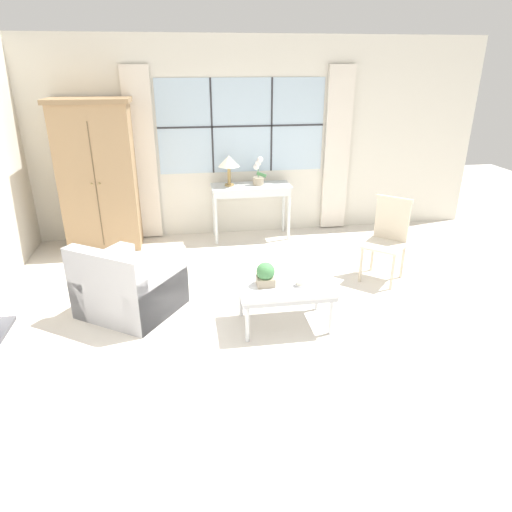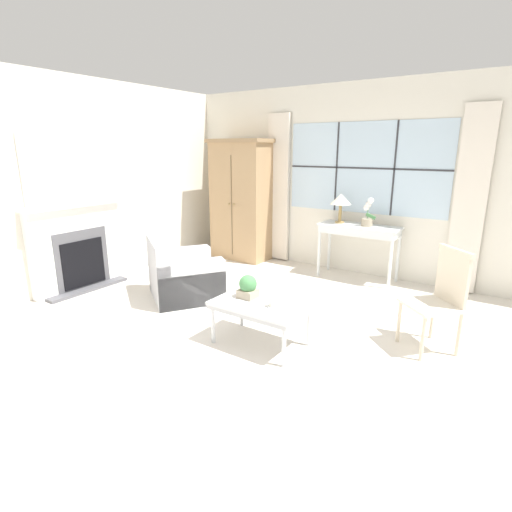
% 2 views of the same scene
% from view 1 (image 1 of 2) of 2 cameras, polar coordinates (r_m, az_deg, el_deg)
% --- Properties ---
extents(ground_plane, '(14.00, 14.00, 0.00)m').
position_cam_1_polar(ground_plane, '(4.50, 3.42, -9.85)').
color(ground_plane, silver).
extents(wall_back_windowed, '(7.20, 0.14, 2.80)m').
position_cam_1_polar(wall_back_windowed, '(6.84, -1.77, 14.24)').
color(wall_back_windowed, silver).
rests_on(wall_back_windowed, ground_plane).
extents(armoire, '(1.06, 0.59, 2.02)m').
position_cam_1_polar(armoire, '(6.63, -19.10, 9.42)').
color(armoire, tan).
rests_on(armoire, ground_plane).
extents(console_table, '(1.15, 0.45, 0.80)m').
position_cam_1_polar(console_table, '(6.70, -0.65, 8.08)').
color(console_table, silver).
rests_on(console_table, ground_plane).
extents(table_lamp, '(0.30, 0.30, 0.43)m').
position_cam_1_polar(table_lamp, '(6.57, -3.42, 11.64)').
color(table_lamp, '#9E7F47').
rests_on(table_lamp, console_table).
extents(potted_orchid, '(0.20, 0.16, 0.40)m').
position_cam_1_polar(potted_orchid, '(6.65, 0.29, 10.26)').
color(potted_orchid, tan).
rests_on(potted_orchid, console_table).
extents(armchair_upholstered, '(1.20, 1.19, 0.78)m').
position_cam_1_polar(armchair_upholstered, '(4.95, -15.63, -3.86)').
color(armchair_upholstered, '#B2B2B7').
rests_on(armchair_upholstered, ground_plane).
extents(side_chair_wooden, '(0.62, 0.62, 0.99)m').
position_cam_1_polar(side_chair_wooden, '(5.65, 16.16, 2.61)').
color(side_chair_wooden, beige).
rests_on(side_chair_wooden, ground_plane).
extents(coffee_table, '(0.91, 0.58, 0.44)m').
position_cam_1_polar(coffee_table, '(4.48, 3.63, -4.26)').
color(coffee_table, silver).
rests_on(coffee_table, ground_plane).
extents(potted_plant_small, '(0.18, 0.18, 0.23)m').
position_cam_1_polar(potted_plant_small, '(4.42, 1.20, -2.30)').
color(potted_plant_small, tan).
rests_on(potted_plant_small, coffee_table).
extents(pillar_candle, '(0.12, 0.12, 0.11)m').
position_cam_1_polar(pillar_candle, '(4.46, 5.63, -3.16)').
color(pillar_candle, silver).
rests_on(pillar_candle, coffee_table).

